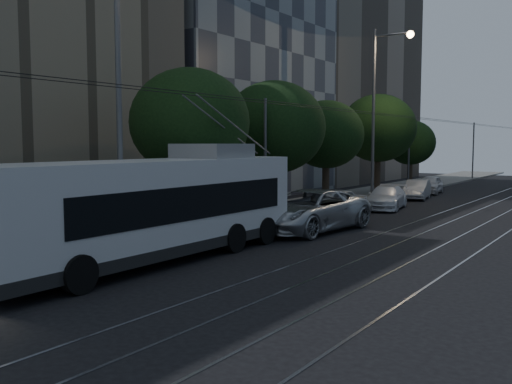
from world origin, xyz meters
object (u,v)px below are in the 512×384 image
at_px(trolleybus, 156,207).
at_px(streetlamp_far, 380,100).
at_px(pickup_silver, 309,210).
at_px(car_white_b, 386,197).
at_px(streetlamp_near, 127,72).
at_px(car_white_a, 330,203).
at_px(car_white_c, 417,190).
at_px(car_white_d, 430,185).

relative_size(trolleybus, streetlamp_far, 1.17).
height_order(pickup_silver, car_white_b, pickup_silver).
xyz_separation_m(pickup_silver, streetlamp_near, (-2.08, -8.71, 5.32)).
relative_size(car_white_a, streetlamp_far, 0.41).
height_order(car_white_a, streetlamp_near, streetlamp_near).
distance_m(trolleybus, car_white_a, 12.91).
bearing_deg(trolleybus, car_white_c, 89.38).
xyz_separation_m(trolleybus, car_white_b, (0.83, 18.39, -1.11)).
xyz_separation_m(car_white_a, streetlamp_near, (-0.88, -13.13, 5.46)).
bearing_deg(pickup_silver, car_white_a, 110.71).
bearing_deg(pickup_silver, car_white_b, 97.10).
xyz_separation_m(streetlamp_near, streetlamp_far, (0.01, 21.86, 0.42)).
relative_size(car_white_c, streetlamp_near, 0.39).
xyz_separation_m(trolleybus, car_white_a, (-0.10, 12.87, -1.01)).
bearing_deg(car_white_a, streetlamp_near, -76.94).
distance_m(pickup_silver, streetlamp_near, 10.41).
relative_size(pickup_silver, car_white_a, 1.45).
bearing_deg(car_white_b, streetlamp_far, 109.20).
xyz_separation_m(car_white_c, car_white_d, (-0.61, 4.85, 0.03)).
bearing_deg(streetlamp_far, car_white_d, 84.79).
bearing_deg(streetlamp_far, streetlamp_near, -90.03).
height_order(trolleybus, streetlamp_far, streetlamp_far).
bearing_deg(streetlamp_far, pickup_silver, -81.05).
xyz_separation_m(car_white_d, streetlamp_far, (-0.77, -8.47, 5.97)).
xyz_separation_m(pickup_silver, car_white_c, (-0.68, 16.77, -0.25)).
bearing_deg(car_white_b, pickup_silver, -98.50).
bearing_deg(car_white_a, trolleybus, -72.68).
xyz_separation_m(pickup_silver, car_white_d, (-1.30, 21.62, -0.23)).
height_order(car_white_d, streetlamp_near, streetlamp_near).
distance_m(car_white_c, streetlamp_far, 7.14).
bearing_deg(streetlamp_near, trolleybus, 15.14).
relative_size(pickup_silver, car_white_b, 1.40).
xyz_separation_m(trolleybus, streetlamp_near, (-0.98, -0.26, 4.45)).
distance_m(pickup_silver, car_white_d, 21.66).
height_order(pickup_silver, car_white_c, pickup_silver).
height_order(pickup_silver, streetlamp_near, streetlamp_near).
height_order(car_white_c, streetlamp_near, streetlamp_near).
xyz_separation_m(car_white_d, streetlamp_near, (-0.78, -30.33, 5.55)).
distance_m(car_white_c, car_white_d, 4.89).
bearing_deg(streetlamp_near, car_white_b, 84.48).
xyz_separation_m(trolleybus, pickup_silver, (1.10, 8.44, -0.87)).
height_order(car_white_d, streetlamp_far, streetlamp_far).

